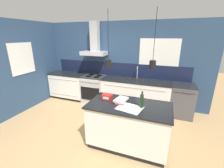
{
  "coord_description": "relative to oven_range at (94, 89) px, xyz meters",
  "views": [
    {
      "loc": [
        1.49,
        -2.57,
        2.18
      ],
      "look_at": [
        0.29,
        0.69,
        1.05
      ],
      "focal_mm": 24.0,
      "sensor_mm": 36.0,
      "label": 1
    }
  ],
  "objects": [
    {
      "name": "book_stack",
      "position": [
        1.42,
        -1.64,
        0.49
      ],
      "size": [
        0.26,
        0.33,
        0.07
      ],
      "color": "#B2332D",
      "rests_on": "kitchen_island"
    },
    {
      "name": "ground_plane",
      "position": [
        0.72,
        -1.69,
        -0.46
      ],
      "size": [
        16.0,
        16.0,
        0.0
      ],
      "primitive_type": "plane",
      "color": "tan",
      "rests_on": "ground"
    },
    {
      "name": "bottle_on_island",
      "position": [
        1.85,
        -1.73,
        0.59
      ],
      "size": [
        0.07,
        0.07,
        0.32
      ],
      "color": "#193319",
      "rests_on": "kitchen_island"
    },
    {
      "name": "counter_run_sink",
      "position": [
        1.39,
        0.01,
        0.01
      ],
      "size": [
        2.05,
        0.64,
        1.29
      ],
      "color": "black",
      "rests_on": "ground_plane"
    },
    {
      "name": "wall_left",
      "position": [
        -1.71,
        -0.99,
        0.85
      ],
      "size": [
        0.08,
        3.8,
        2.6
      ],
      "color": "navy",
      "rests_on": "ground_plane"
    },
    {
      "name": "paper_pile",
      "position": [
        1.66,
        -1.83,
        0.46
      ],
      "size": [
        0.5,
        0.44,
        0.01
      ],
      "color": "silver",
      "rests_on": "kitchen_island"
    },
    {
      "name": "dishwasher",
      "position": [
        2.71,
        0.0,
        -0.0
      ],
      "size": [
        0.61,
        0.65,
        0.91
      ],
      "color": "#4C4C51",
      "rests_on": "ground_plane"
    },
    {
      "name": "oven_range",
      "position": [
        0.0,
        0.0,
        0.0
      ],
      "size": [
        0.75,
        0.66,
        0.91
      ],
      "color": "#B5B5BA",
      "rests_on": "ground_plane"
    },
    {
      "name": "wall_back",
      "position": [
        0.68,
        0.32,
        0.9
      ],
      "size": [
        5.6,
        2.17,
        2.6
      ],
      "color": "navy",
      "rests_on": "ground_plane"
    },
    {
      "name": "kitchen_island",
      "position": [
        1.61,
        -1.69,
        0.0
      ],
      "size": [
        1.59,
        0.84,
        0.91
      ],
      "color": "black",
      "rests_on": "ground_plane"
    },
    {
      "name": "red_supply_box",
      "position": [
        1.12,
        -1.58,
        0.51
      ],
      "size": [
        0.21,
        0.16,
        0.1
      ],
      "color": "red",
      "rests_on": "kitchen_island"
    },
    {
      "name": "counter_run_left",
      "position": [
        -1.01,
        0.01,
        0.01
      ],
      "size": [
        1.28,
        0.64,
        0.91
      ],
      "color": "black",
      "rests_on": "ground_plane"
    }
  ]
}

